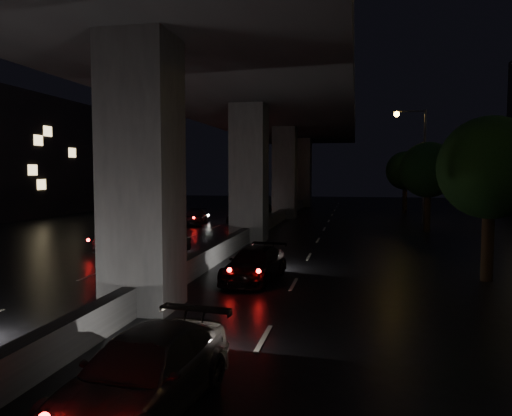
% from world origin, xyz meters
% --- Properties ---
extents(ground, '(120.00, 120.00, 0.00)m').
position_xyz_m(ground, '(0.00, 0.00, 0.00)').
color(ground, black).
rests_on(ground, ground).
extents(viaduct, '(12.00, 80.00, 10.50)m').
position_xyz_m(viaduct, '(0.00, 5.00, 8.34)').
color(viaduct, '#343437').
rests_on(viaduct, ground).
extents(median_barrier, '(0.45, 70.00, 0.85)m').
position_xyz_m(median_barrier, '(0.00, 5.00, 0.42)').
color(median_barrier, '#343437').
rests_on(median_barrier, ground).
extents(tree_b, '(3.80, 3.80, 6.12)m').
position_xyz_m(tree_b, '(11.00, -4.00, 4.20)').
color(tree_b, black).
rests_on(tree_b, ground).
extents(tree_c, '(3.80, 3.80, 6.12)m').
position_xyz_m(tree_c, '(11.00, 12.00, 4.20)').
color(tree_c, black).
rests_on(tree_c, ground).
extents(tree_d, '(3.80, 3.80, 6.12)m').
position_xyz_m(tree_d, '(11.00, 28.00, 4.20)').
color(tree_d, black).
rests_on(tree_d, ground).
extents(streetlight_far, '(2.52, 0.44, 9.00)m').
position_xyz_m(streetlight_far, '(10.97, 18.00, 5.66)').
color(streetlight_far, '#2D2D33').
rests_on(streetlight_far, ground).
extents(car_2, '(2.34, 4.68, 1.30)m').
position_xyz_m(car_2, '(2.67, -16.03, 0.65)').
color(car_2, '#49433F').
rests_on(car_2, ground).
extents(car_3, '(2.16, 4.36, 1.22)m').
position_xyz_m(car_3, '(2.48, -5.60, 0.61)').
color(car_3, black).
rests_on(car_3, ground).
extents(car_4, '(2.18, 4.23, 1.33)m').
position_xyz_m(car_4, '(-5.89, 0.05, 0.66)').
color(car_4, '#262629').
rests_on(car_4, ground).
extents(car_5, '(1.64, 3.35, 1.06)m').
position_xyz_m(car_5, '(-2.78, -1.32, 0.53)').
color(car_5, '#262629').
rests_on(car_5, ground).
extents(car_6, '(2.18, 3.73, 1.19)m').
position_xyz_m(car_6, '(-5.88, 3.32, 0.60)').
color(car_6, black).
rests_on(car_6, ground).
extents(car_7, '(2.24, 4.22, 1.17)m').
position_xyz_m(car_7, '(-6.04, 13.11, 0.58)').
color(car_7, '#252427').
rests_on(car_7, ground).
extents(car_8, '(2.21, 3.90, 1.25)m').
position_xyz_m(car_8, '(-2.62, 14.81, 0.63)').
color(car_8, black).
rests_on(car_8, ground).
extents(car_9, '(1.78, 3.81, 1.21)m').
position_xyz_m(car_9, '(-3.10, 20.55, 0.60)').
color(car_9, '#605753').
rests_on(car_9, ground).
extents(car_10, '(1.99, 4.14, 1.14)m').
position_xyz_m(car_10, '(-3.11, 24.47, 0.57)').
color(car_10, black).
rests_on(car_10, ground).
extents(car_11, '(1.85, 3.87, 1.07)m').
position_xyz_m(car_11, '(-5.88, 29.28, 0.53)').
color(car_11, black).
rests_on(car_11, ground).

